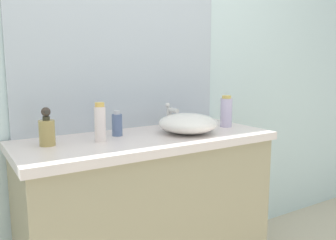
% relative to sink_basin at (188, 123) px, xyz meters
% --- Properties ---
extents(bathroom_wall_rear, '(6.00, 0.06, 2.60)m').
position_rel_sink_basin_xyz_m(bathroom_wall_rear, '(-0.25, 0.36, 0.35)').
color(bathroom_wall_rear, silver).
rests_on(bathroom_wall_rear, ground).
extents(vanity_counter, '(1.36, 0.56, 0.89)m').
position_rel_sink_basin_xyz_m(vanity_counter, '(-0.23, 0.04, -0.50)').
color(vanity_counter, '#9B906F').
rests_on(vanity_counter, ground).
extents(wall_mirror_panel, '(1.26, 0.01, 0.94)m').
position_rel_sink_basin_xyz_m(wall_mirror_panel, '(-0.23, 0.32, 0.41)').
color(wall_mirror_panel, '#B2BCC6').
rests_on(wall_mirror_panel, vanity_counter).
extents(sink_basin, '(0.32, 0.33, 0.11)m').
position_rel_sink_basin_xyz_m(sink_basin, '(0.00, 0.00, 0.00)').
color(sink_basin, silver).
rests_on(sink_basin, vanity_counter).
extents(faucet, '(0.03, 0.12, 0.15)m').
position_rel_sink_basin_xyz_m(faucet, '(0.00, 0.18, 0.03)').
color(faucet, silver).
rests_on(faucet, vanity_counter).
extents(soap_dispenser, '(0.07, 0.07, 0.18)m').
position_rel_sink_basin_xyz_m(soap_dispenser, '(-0.73, 0.10, 0.02)').
color(soap_dispenser, tan).
rests_on(soap_dispenser, vanity_counter).
extents(lotion_bottle, '(0.05, 0.05, 0.13)m').
position_rel_sink_basin_xyz_m(lotion_bottle, '(-0.36, 0.14, 0.01)').
color(lotion_bottle, slate).
rests_on(lotion_bottle, vanity_counter).
extents(perfume_bottle, '(0.07, 0.07, 0.19)m').
position_rel_sink_basin_xyz_m(perfume_bottle, '(0.31, 0.04, 0.04)').
color(perfume_bottle, silver).
rests_on(perfume_bottle, vanity_counter).
extents(spray_can, '(0.06, 0.06, 0.19)m').
position_rel_sink_basin_xyz_m(spray_can, '(-0.49, 0.06, 0.04)').
color(spray_can, white).
rests_on(spray_can, vanity_counter).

